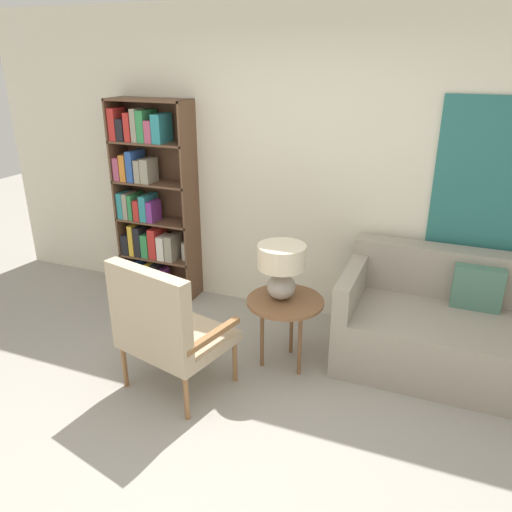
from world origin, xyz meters
TOP-DOWN VIEW (x-y plane):
  - ground_plane at (0.00, 0.00)m, footprint 14.00×14.00m
  - wall_back at (0.03, 2.03)m, footprint 6.40×0.08m
  - bookshelf at (-1.43, 1.84)m, footprint 0.79×0.30m
  - armchair at (-0.43, 0.43)m, footprint 0.81×0.75m
  - couch at (1.56, 1.55)m, footprint 1.93×0.92m
  - side_table at (0.23, 1.08)m, footprint 0.58×0.58m
  - table_lamp at (0.19, 1.09)m, footprint 0.36×0.36m

SIDE VIEW (x-z plane):
  - ground_plane at x=0.00m, z-range 0.00..0.00m
  - couch at x=1.56m, z-range -0.11..0.75m
  - side_table at x=0.23m, z-range 0.23..0.79m
  - armchair at x=-0.43m, z-range 0.05..1.06m
  - table_lamp at x=0.19m, z-range 0.62..1.05m
  - bookshelf at x=-1.43m, z-range -0.02..1.88m
  - wall_back at x=0.03m, z-range 0.00..2.70m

